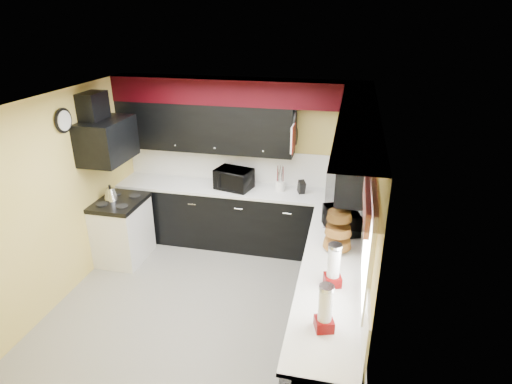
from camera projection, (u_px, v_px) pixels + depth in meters
ground at (207, 303)px, 5.32m from camera, size 3.60×3.60×0.00m
wall_back at (242, 161)px, 6.44m from camera, size 3.60×0.06×2.50m
wall_right at (366, 229)px, 4.46m from camera, size 0.06×3.60×2.50m
wall_left at (61, 198)px, 5.19m from camera, size 0.06×3.60×2.50m
ceiling at (196, 102)px, 4.33m from camera, size 3.60×3.60×0.06m
cab_back at (238, 218)px, 6.49m from camera, size 3.60×0.60×0.90m
cab_right at (330, 305)px, 4.57m from camera, size 0.60×3.00×0.90m
counter_back at (237, 189)px, 6.30m from camera, size 3.62×0.64×0.04m
counter_right at (333, 268)px, 4.38m from camera, size 0.64×3.02×0.04m
splash_back at (242, 165)px, 6.46m from camera, size 3.60×0.02×0.50m
splash_right at (364, 234)px, 4.49m from camera, size 0.02×3.60×0.50m
upper_back at (205, 127)px, 6.17m from camera, size 2.60×0.35×0.70m
upper_right at (354, 152)px, 5.09m from camera, size 0.35×1.80×0.70m
soffit_back at (237, 91)px, 5.86m from camera, size 3.60×0.36×0.35m
soffit_right at (358, 132)px, 3.92m from camera, size 0.36×3.24×0.35m
stove at (123, 232)px, 6.12m from camera, size 0.60×0.75×0.86m
cooktop at (119, 202)px, 5.94m from camera, size 0.62×0.77×0.06m
hood at (107, 140)px, 5.60m from camera, size 0.50×0.78×0.55m
hood_duct at (93, 108)px, 5.46m from camera, size 0.24×0.40×0.40m
window at (369, 247)px, 3.54m from camera, size 0.03×0.86×0.96m
valance at (367, 202)px, 3.39m from camera, size 0.04×0.88×0.20m
pan_top at (295, 119)px, 5.76m from camera, size 0.03×0.22×0.40m
pan_mid at (293, 140)px, 5.74m from camera, size 0.03×0.28×0.46m
pan_low at (296, 137)px, 5.98m from camera, size 0.03×0.24×0.42m
cut_board at (293, 139)px, 5.61m from camera, size 0.03×0.26×0.35m
baskets at (338, 230)px, 4.59m from camera, size 0.27×0.27×0.50m
clock at (63, 121)px, 5.05m from camera, size 0.03×0.30×0.30m
deco_plate at (374, 146)px, 3.76m from camera, size 0.03×0.24×0.24m
toaster_oven at (234, 179)px, 6.22m from camera, size 0.60×0.53×0.30m
microwave at (342, 220)px, 5.03m from camera, size 0.49×0.57×0.27m
utensil_crock at (280, 186)px, 6.17m from camera, size 0.16×0.16×0.15m
knife_block at (301, 187)px, 6.07m from camera, size 0.13×0.14×0.19m
kettle at (111, 194)px, 5.92m from camera, size 0.23×0.23×0.17m
dispenser_a at (334, 266)px, 4.00m from camera, size 0.19×0.19×0.42m
dispenser_b at (325, 309)px, 3.44m from camera, size 0.18×0.18×0.40m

